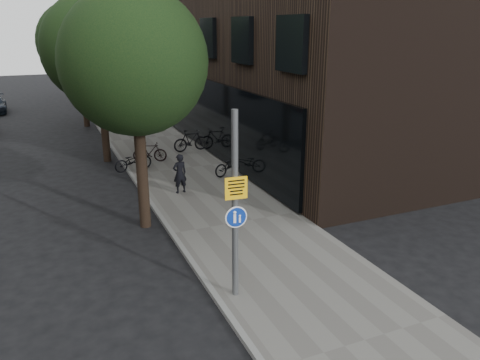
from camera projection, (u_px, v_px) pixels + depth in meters
ground at (279, 273)px, 12.55m from camera, size 120.00×120.00×0.00m
sidewalk at (181, 170)px, 21.34m from camera, size 4.50×60.00×0.12m
curb_edge at (132, 175)px, 20.49m from camera, size 0.15×60.00×0.13m
street_tree_near at (136, 68)px, 14.03m from camera, size 4.40×4.40×7.50m
street_tree_mid at (99, 53)px, 21.44m from camera, size 5.00×5.00×7.80m
street_tree_far at (80, 45)px, 29.28m from camera, size 5.00×5.00×7.80m
signpost at (235, 207)px, 10.65m from camera, size 0.52×0.15×4.51m
pedestrian at (180, 174)px, 18.00m from camera, size 0.62×0.46×1.55m
parked_bike_facade_near at (232, 165)px, 20.26m from camera, size 1.86×1.06×0.92m
parked_bike_facade_far at (191, 140)px, 24.08m from camera, size 1.89×0.65×1.11m
parked_bike_curb_near at (133, 161)px, 20.85m from camera, size 1.83×0.96×0.91m
parked_bike_curb_far at (150, 152)px, 22.20m from camera, size 1.66×0.95×0.96m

